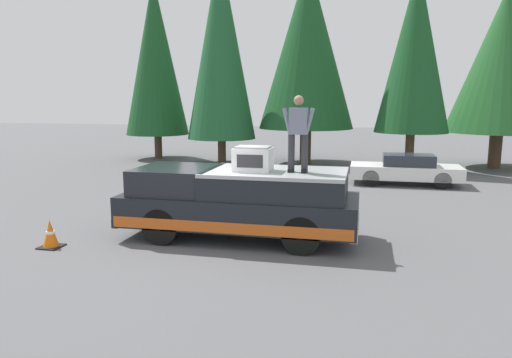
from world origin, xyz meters
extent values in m
plane|color=#565659|center=(0.00, 0.00, 0.00)|extent=(90.00, 90.00, 0.00)
cube|color=black|center=(0.27, -0.74, 0.70)|extent=(2.00, 5.50, 0.70)
cube|color=#CC5619|center=(0.27, -0.74, 0.51)|extent=(2.01, 5.39, 0.24)
cube|color=black|center=(0.27, 0.77, 1.35)|extent=(1.84, 1.87, 0.60)
cube|color=black|center=(0.27, -1.62, 1.31)|extent=(1.92, 3.19, 0.52)
cube|color=#A8AAAF|center=(0.27, -1.62, 1.61)|extent=(1.94, 3.19, 0.08)
cube|color=#232326|center=(0.27, 1.95, 0.43)|extent=(1.96, 0.16, 0.20)
cube|color=#B2B5BA|center=(0.27, -3.43, 0.43)|extent=(1.96, 0.16, 0.20)
cylinder|color=black|center=(-0.58, 0.86, 0.42)|extent=(0.30, 0.84, 0.84)
cylinder|color=black|center=(1.12, 0.86, 0.42)|extent=(0.30, 0.84, 0.84)
cylinder|color=black|center=(-0.58, -2.33, 0.42)|extent=(0.30, 0.84, 0.84)
cylinder|color=black|center=(1.12, -2.33, 0.42)|extent=(0.30, 0.84, 0.84)
cube|color=silver|center=(0.11, -1.12, 1.91)|extent=(0.64, 0.84, 0.52)
cube|color=#2D2D30|center=(-0.21, -1.12, 1.91)|extent=(0.01, 0.59, 0.29)
cube|color=#99999E|center=(0.11, -1.12, 2.19)|extent=(0.58, 0.76, 0.04)
cylinder|color=#333338|center=(0.17, -2.28, 2.07)|extent=(0.15, 0.15, 0.84)
cube|color=black|center=(0.13, -2.28, 1.69)|extent=(0.26, 0.11, 0.08)
cylinder|color=#333338|center=(0.17, -1.98, 2.07)|extent=(0.15, 0.15, 0.84)
cube|color=black|center=(0.13, -1.98, 1.69)|extent=(0.26, 0.11, 0.08)
cube|color=gray|center=(0.17, -2.13, 2.78)|extent=(0.24, 0.40, 0.58)
sphere|color=#A37A5B|center=(0.17, -2.13, 3.23)|extent=(0.22, 0.22, 0.22)
cylinder|color=gray|center=(0.14, -2.38, 2.78)|extent=(0.09, 0.23, 0.58)
cylinder|color=gray|center=(0.14, -1.89, 2.78)|extent=(0.09, 0.23, 0.58)
cube|color=white|center=(8.65, -5.11, 0.49)|extent=(1.64, 4.10, 0.50)
cube|color=#282D38|center=(8.65, -5.21, 0.95)|extent=(1.31, 1.89, 0.42)
cylinder|color=black|center=(7.93, -3.84, 0.31)|extent=(0.20, 0.62, 0.62)
cylinder|color=black|center=(9.37, -3.84, 0.31)|extent=(0.20, 0.62, 0.62)
cylinder|color=black|center=(7.93, -6.38, 0.31)|extent=(0.20, 0.62, 0.62)
cylinder|color=black|center=(9.37, -6.38, 0.31)|extent=(0.20, 0.62, 0.62)
cube|color=black|center=(-1.36, 3.16, 0.01)|extent=(0.47, 0.47, 0.03)
cone|color=orange|center=(-1.36, 3.16, 0.31)|extent=(0.36, 0.36, 0.62)
cylinder|color=white|center=(-1.36, 3.16, 0.34)|extent=(0.19, 0.19, 0.06)
cylinder|color=#4C3826|center=(14.11, -9.56, 0.85)|extent=(0.57, 0.57, 1.70)
cone|color=#235B28|center=(14.11, -9.56, 4.97)|extent=(4.78, 4.78, 6.55)
cylinder|color=#4C3826|center=(12.32, -5.55, 0.88)|extent=(0.39, 0.39, 1.75)
cone|color=#194C23|center=(12.32, -5.55, 5.37)|extent=(3.25, 3.25, 7.23)
cylinder|color=#4C3826|center=(13.84, -0.62, 0.89)|extent=(0.56, 0.56, 1.78)
cone|color=#194C23|center=(13.84, -0.62, 5.80)|extent=(4.69, 4.69, 8.03)
cylinder|color=#4C3826|center=(12.87, 3.50, 0.63)|extent=(0.41, 0.41, 1.27)
cone|color=#1E562D|center=(12.87, 3.50, 5.84)|extent=(3.40, 3.40, 9.16)
cylinder|color=#4C3826|center=(14.07, 7.51, 0.66)|extent=(0.40, 0.40, 1.32)
cone|color=#194C23|center=(14.07, 7.51, 5.44)|extent=(3.36, 3.36, 8.25)
camera|label=1|loc=(-10.37, -3.58, 3.28)|focal=33.72mm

